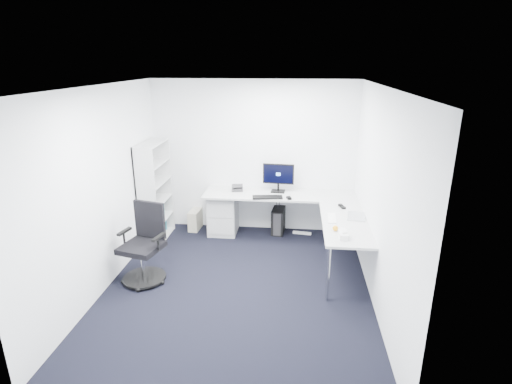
# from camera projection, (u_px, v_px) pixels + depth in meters

# --- Properties ---
(ground) EXTENTS (4.20, 4.20, 0.00)m
(ground) POSITION_uv_depth(u_px,v_px,m) (238.00, 287.00, 5.55)
(ground) COLOR black
(ceiling) EXTENTS (4.20, 4.20, 0.00)m
(ceiling) POSITION_uv_depth(u_px,v_px,m) (234.00, 87.00, 4.69)
(ceiling) COLOR white
(wall_back) EXTENTS (3.60, 0.02, 2.70)m
(wall_back) POSITION_uv_depth(u_px,v_px,m) (254.00, 157.00, 7.10)
(wall_back) COLOR white
(wall_back) RESTS_ON ground
(wall_front) EXTENTS (3.60, 0.02, 2.70)m
(wall_front) POSITION_uv_depth(u_px,v_px,m) (196.00, 281.00, 3.14)
(wall_front) COLOR white
(wall_front) RESTS_ON ground
(wall_left) EXTENTS (0.02, 4.20, 2.70)m
(wall_left) POSITION_uv_depth(u_px,v_px,m) (102.00, 191.00, 5.29)
(wall_left) COLOR white
(wall_left) RESTS_ON ground
(wall_right) EXTENTS (0.02, 4.20, 2.70)m
(wall_right) POSITION_uv_depth(u_px,v_px,m) (380.00, 200.00, 4.94)
(wall_right) COLOR white
(wall_right) RESTS_ON ground
(l_desk) EXTENTS (2.74, 1.54, 0.80)m
(l_desk) POSITION_uv_depth(u_px,v_px,m) (282.00, 223.00, 6.69)
(l_desk) COLOR #B3B5B5
(l_desk) RESTS_ON ground
(drawer_pedestal) EXTENTS (0.49, 0.61, 0.76)m
(drawer_pedestal) POSITION_uv_depth(u_px,v_px,m) (223.00, 212.00, 7.22)
(drawer_pedestal) COLOR #B3B5B5
(drawer_pedestal) RESTS_ON ground
(bookshelf) EXTENTS (0.33, 0.86, 1.72)m
(bookshelf) POSITION_uv_depth(u_px,v_px,m) (155.00, 192.00, 6.80)
(bookshelf) COLOR silver
(bookshelf) RESTS_ON ground
(task_chair) EXTENTS (0.76, 0.76, 1.12)m
(task_chair) POSITION_uv_depth(u_px,v_px,m) (141.00, 245.00, 5.53)
(task_chair) COLOR black
(task_chair) RESTS_ON ground
(black_pc_tower) EXTENTS (0.25, 0.49, 0.46)m
(black_pc_tower) POSITION_uv_depth(u_px,v_px,m) (279.00, 220.00, 7.26)
(black_pc_tower) COLOR black
(black_pc_tower) RESTS_ON ground
(beige_pc_tower) EXTENTS (0.20, 0.39, 0.36)m
(beige_pc_tower) POSITION_uv_depth(u_px,v_px,m) (195.00, 220.00, 7.40)
(beige_pc_tower) COLOR #BDB8A0
(beige_pc_tower) RESTS_ON ground
(power_strip) EXTENTS (0.34, 0.10, 0.04)m
(power_strip) POSITION_uv_depth(u_px,v_px,m) (302.00, 233.00, 7.22)
(power_strip) COLOR white
(power_strip) RESTS_ON ground
(monitor) EXTENTS (0.55, 0.21, 0.52)m
(monitor) POSITION_uv_depth(u_px,v_px,m) (278.00, 178.00, 6.91)
(monitor) COLOR black
(monitor) RESTS_ON l_desk
(black_keyboard) EXTENTS (0.52, 0.24, 0.02)m
(black_keyboard) POSITION_uv_depth(u_px,v_px,m) (267.00, 197.00, 6.68)
(black_keyboard) COLOR black
(black_keyboard) RESTS_ON l_desk
(mouse) EXTENTS (0.10, 0.12, 0.04)m
(mouse) POSITION_uv_depth(u_px,v_px,m) (289.00, 198.00, 6.62)
(mouse) COLOR black
(mouse) RESTS_ON l_desk
(desk_phone) EXTENTS (0.22, 0.22, 0.13)m
(desk_phone) POSITION_uv_depth(u_px,v_px,m) (237.00, 187.00, 7.04)
(desk_phone) COLOR #2B2A2D
(desk_phone) RESTS_ON l_desk
(laptop) EXTENTS (0.43, 0.42, 0.27)m
(laptop) POSITION_uv_depth(u_px,v_px,m) (357.00, 208.00, 5.83)
(laptop) COLOR silver
(laptop) RESTS_ON l_desk
(white_keyboard) EXTENTS (0.13, 0.40, 0.01)m
(white_keyboard) POSITION_uv_depth(u_px,v_px,m) (332.00, 218.00, 5.82)
(white_keyboard) COLOR white
(white_keyboard) RESTS_ON l_desk
(headphones) EXTENTS (0.16, 0.21, 0.05)m
(headphones) POSITION_uv_depth(u_px,v_px,m) (342.00, 206.00, 6.25)
(headphones) COLOR black
(headphones) RESTS_ON l_desk
(orange_fruit) EXTENTS (0.08, 0.08, 0.08)m
(orange_fruit) POSITION_uv_depth(u_px,v_px,m) (335.00, 228.00, 5.39)
(orange_fruit) COLOR #FBA216
(orange_fruit) RESTS_ON l_desk
(tissue_box) EXTENTS (0.11, 0.21, 0.07)m
(tissue_box) POSITION_uv_depth(u_px,v_px,m) (343.00, 235.00, 5.18)
(tissue_box) COLOR white
(tissue_box) RESTS_ON l_desk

